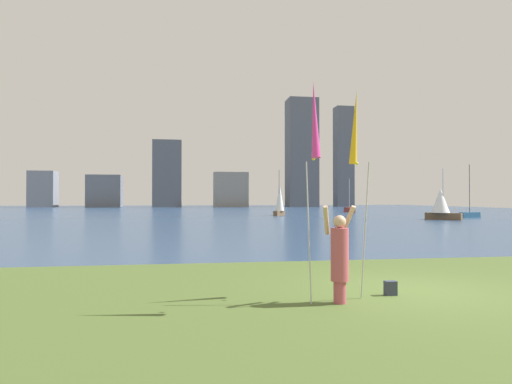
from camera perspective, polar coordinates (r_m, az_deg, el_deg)
The scene contains 15 objects.
ground at distance 60.19m, azimuth -4.25°, elevation -2.71°, with size 120.00×138.00×0.12m.
person at distance 8.60m, azimuth 10.48°, elevation -7.80°, with size 0.66×0.49×1.81m.
kite_flag_left at distance 8.22m, azimuth 7.38°, elevation 8.50°, with size 0.16×0.76×4.05m.
kite_flag_right at distance 9.41m, azimuth 12.38°, elevation 7.47°, with size 0.16×0.91×4.11m.
bag at distance 9.63m, azimuth 16.58°, elevation -11.52°, with size 0.23×0.15×0.29m.
sailboat_0 at distance 44.56m, azimuth 22.27°, elevation -1.28°, with size 2.52×2.79×4.65m.
sailboat_2 at distance 65.50m, azimuth 11.68°, elevation -2.17°, with size 1.01×2.05×4.73m.
sailboat_3 at distance 50.80m, azimuth 25.32°, elevation -2.54°, with size 2.31×1.08×5.40m.
sailboat_4 at distance 51.08m, azimuth 2.99°, elevation -1.04°, with size 1.63×1.89×5.16m.
skyline_tower_0 at distance 109.68m, azimuth -25.26°, elevation 0.32°, with size 5.44×4.44×7.93m.
skyline_tower_1 at distance 106.69m, azimuth -18.52°, elevation 0.11°, with size 7.30×5.72×7.14m.
skyline_tower_2 at distance 101.65m, azimuth -11.13°, elevation 2.27°, with size 6.26×3.53×14.75m.
skyline_tower_3 at distance 102.90m, azimuth -3.20°, elevation 0.30°, with size 7.72×4.09×7.87m.
skyline_tower_4 at distance 104.91m, azimuth 5.78°, elevation 4.91°, with size 6.75×5.61×24.79m.
skyline_tower_5 at distance 110.51m, azimuth 10.98°, elevation 4.38°, with size 4.16×3.56×23.84m.
Camera 1 is at (-4.80, -9.01, 1.94)m, focal length 31.75 mm.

